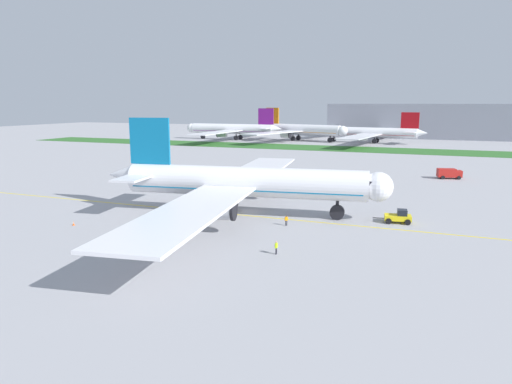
# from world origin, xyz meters

# --- Properties ---
(ground_plane) EXTENTS (600.00, 600.00, 0.00)m
(ground_plane) POSITION_xyz_m (0.00, 0.00, 0.00)
(ground_plane) COLOR #9E9EA3
(ground_plane) RESTS_ON ground
(apron_taxi_line) EXTENTS (280.00, 0.36, 0.01)m
(apron_taxi_line) POSITION_xyz_m (0.00, -2.94, 0.00)
(apron_taxi_line) COLOR yellow
(apron_taxi_line) RESTS_ON ground
(grass_median_strip) EXTENTS (320.00, 24.00, 0.10)m
(grass_median_strip) POSITION_xyz_m (0.00, 119.36, 0.05)
(grass_median_strip) COLOR #2D6628
(grass_median_strip) RESTS_ON ground
(airliner_foreground) EXTENTS (48.44, 77.38, 15.92)m
(airliner_foreground) POSITION_xyz_m (-0.14, -2.40, 5.41)
(airliner_foreground) COLOR white
(airliner_foreground) RESTS_ON ground
(pushback_tug) EXTENTS (5.94, 3.14, 2.13)m
(pushback_tug) POSITION_xyz_m (24.97, 1.32, 0.98)
(pushback_tug) COLOR yellow
(pushback_tug) RESTS_ON ground
(ground_crew_wingwalker_port) EXTENTS (0.24, 0.58, 1.66)m
(ground_crew_wingwalker_port) POSITION_xyz_m (12.44, -20.51, 1.01)
(ground_crew_wingwalker_port) COLOR black
(ground_crew_wingwalker_port) RESTS_ON ground
(ground_crew_marshaller_front) EXTENTS (0.25, 0.56, 1.59)m
(ground_crew_marshaller_front) POSITION_xyz_m (-5.42, -23.88, 0.96)
(ground_crew_marshaller_front) COLOR black
(ground_crew_marshaller_front) RESTS_ON ground
(ground_crew_wingwalker_starboard) EXTENTS (0.47, 0.45, 1.58)m
(ground_crew_wingwalker_starboard) POSITION_xyz_m (9.24, -6.76, 0.96)
(ground_crew_wingwalker_starboard) COLOR black
(ground_crew_wingwalker_starboard) RESTS_ON ground
(traffic_cone_near_nose) EXTENTS (0.36, 0.36, 0.58)m
(traffic_cone_near_nose) POSITION_xyz_m (-20.98, -18.60, 0.28)
(traffic_cone_near_nose) COLOR #F2590C
(traffic_cone_near_nose) RESTS_ON ground
(service_truck_baggage_loader) EXTENTS (6.09, 3.79, 2.49)m
(service_truck_baggage_loader) POSITION_xyz_m (32.34, 51.54, 1.39)
(service_truck_baggage_loader) COLOR #B21E19
(service_truck_baggage_loader) RESTS_ON ground
(parked_airliner_far_left) EXTENTS (52.60, 84.13, 15.86)m
(parked_airliner_far_left) POSITION_xyz_m (-69.51, 147.83, 5.38)
(parked_airliner_far_left) COLOR white
(parked_airliner_far_left) RESTS_ON ground
(parked_airliner_far_centre) EXTENTS (49.42, 79.90, 16.07)m
(parked_airliner_far_centre) POSITION_xyz_m (-36.01, 153.72, 5.45)
(parked_airliner_far_centre) COLOR white
(parked_airliner_far_centre) RESTS_ON ground
(parked_airliner_far_right) EXTENTS (51.70, 84.18, 14.33)m
(parked_airliner_far_right) POSITION_xyz_m (-1.75, 152.96, 4.86)
(parked_airliner_far_right) COLOR white
(parked_airliner_far_right) RESTS_ON ground
(terminal_building) EXTENTS (113.87, 20.00, 18.00)m
(terminal_building) POSITION_xyz_m (26.77, 195.53, 9.00)
(terminal_building) COLOR gray
(terminal_building) RESTS_ON ground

